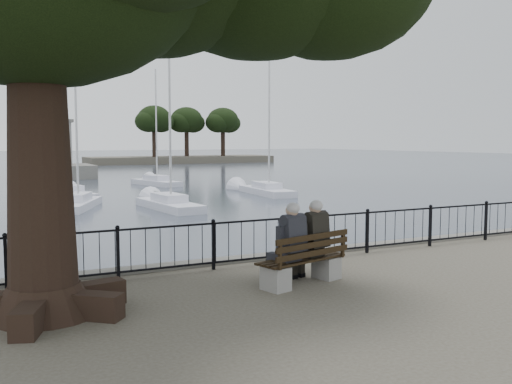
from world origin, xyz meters
TOP-DOWN VIEW (x-y plane):
  - harbor at (0.00, 3.00)m, footprint 260.00×260.00m
  - railing at (0.00, 2.50)m, footprint 22.06×0.06m
  - bench at (0.05, 0.59)m, footprint 1.98×1.03m
  - person_left at (-0.30, 0.61)m, footprint 0.59×0.86m
  - person_right at (0.29, 0.76)m, footprint 0.59×0.86m
  - lion_monument at (2.00, 49.92)m, footprint 6.48×6.48m
  - sailboat_b at (-0.40, 23.51)m, footprint 3.56×5.68m
  - sailboat_c at (3.95, 20.90)m, footprint 2.18×5.98m
  - sailboat_d at (12.54, 26.01)m, footprint 2.09×6.21m
  - sailboat_f at (0.04, 29.71)m, footprint 2.88×5.99m
  - sailboat_g at (8.06, 37.16)m, footprint 2.97×5.87m
  - sailboat_i at (-1.14, 28.38)m, footprint 1.92×5.28m
  - far_shore at (25.54, 79.46)m, footprint 30.00×8.60m

SIDE VIEW (x-z plane):
  - sailboat_g at x=8.06m, z-range -5.53..4.11m
  - sailboat_i at x=-1.14m, z-range -5.43..4.02m
  - sailboat_d at x=12.54m, z-range -5.97..4.57m
  - sailboat_c at x=3.95m, z-range -6.12..4.74m
  - sailboat_f at x=0.04m, z-range -6.32..4.97m
  - sailboat_b at x=-0.40m, z-range -6.52..5.20m
  - harbor at x=0.00m, z-range -1.10..0.10m
  - bench at x=0.05m, z-range -0.15..0.85m
  - railing at x=0.00m, z-range 0.06..1.06m
  - person_left at x=-0.30m, z-range -0.06..1.52m
  - person_right at x=0.29m, z-range -0.06..1.52m
  - lion_monument at x=2.00m, z-range -3.32..6.12m
  - far_shore at x=25.54m, z-range -1.59..7.59m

